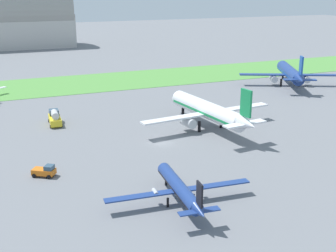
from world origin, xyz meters
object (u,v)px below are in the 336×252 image
(airplane_foreground_turboprop, at_px, (179,188))
(pushback_tug_midfield, at_px, (45,171))
(airplane_parked_jet_far, at_px, (290,73))
(fuel_truck_near_gate, at_px, (55,118))
(airplane_midfield_jet, at_px, (208,111))

(airplane_foreground_turboprop, distance_m, pushback_tug_midfield, 23.40)
(airplane_parked_jet_far, xyz_separation_m, fuel_truck_near_gate, (-72.69, -13.05, -2.33))
(fuel_truck_near_gate, bearing_deg, pushback_tug_midfield, 171.49)
(airplane_parked_jet_far, bearing_deg, pushback_tug_midfield, 142.53)
(airplane_midfield_jet, height_order, airplane_foreground_turboprop, airplane_midfield_jet)
(airplane_midfield_jet, bearing_deg, fuel_truck_near_gate, 56.04)
(airplane_parked_jet_far, height_order, fuel_truck_near_gate, airplane_parked_jet_far)
(airplane_parked_jet_far, distance_m, pushback_tug_midfield, 88.68)
(airplane_parked_jet_far, distance_m, fuel_truck_near_gate, 73.89)
(airplane_foreground_turboprop, bearing_deg, airplane_midfield_jet, -29.45)
(fuel_truck_near_gate, bearing_deg, airplane_foreground_turboprop, -163.41)
(fuel_truck_near_gate, height_order, pushback_tug_midfield, fuel_truck_near_gate)
(airplane_foreground_turboprop, height_order, fuel_truck_near_gate, airplane_foreground_turboprop)
(airplane_foreground_turboprop, height_order, airplane_parked_jet_far, airplane_parked_jet_far)
(airplane_midfield_jet, height_order, airplane_parked_jet_far, airplane_midfield_jet)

